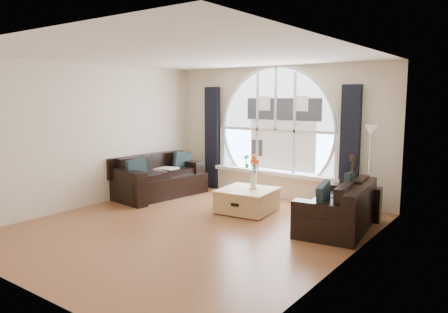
# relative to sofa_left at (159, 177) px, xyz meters

# --- Properties ---
(ground) EXTENTS (5.00, 5.50, 0.01)m
(ground) POSITION_rel_sofa_left_xyz_m (2.00, -1.31, -0.40)
(ground) COLOR brown
(ground) RESTS_ON ground
(ceiling) EXTENTS (5.00, 5.50, 0.01)m
(ceiling) POSITION_rel_sofa_left_xyz_m (2.00, -1.31, 2.30)
(ceiling) COLOR silver
(ceiling) RESTS_ON ground
(wall_back) EXTENTS (5.00, 0.01, 2.70)m
(wall_back) POSITION_rel_sofa_left_xyz_m (2.00, 1.44, 0.95)
(wall_back) COLOR beige
(wall_back) RESTS_ON ground
(wall_front) EXTENTS (5.00, 0.01, 2.70)m
(wall_front) POSITION_rel_sofa_left_xyz_m (2.00, -4.06, 0.95)
(wall_front) COLOR beige
(wall_front) RESTS_ON ground
(wall_left) EXTENTS (0.01, 5.50, 2.70)m
(wall_left) POSITION_rel_sofa_left_xyz_m (-0.50, -1.31, 0.95)
(wall_left) COLOR beige
(wall_left) RESTS_ON ground
(wall_right) EXTENTS (0.01, 5.50, 2.70)m
(wall_right) POSITION_rel_sofa_left_xyz_m (4.50, -1.31, 0.95)
(wall_right) COLOR beige
(wall_right) RESTS_ON ground
(attic_slope) EXTENTS (0.92, 5.50, 0.72)m
(attic_slope) POSITION_rel_sofa_left_xyz_m (4.20, -1.31, 1.95)
(attic_slope) COLOR silver
(attic_slope) RESTS_ON ground
(arched_window) EXTENTS (2.60, 0.06, 2.15)m
(arched_window) POSITION_rel_sofa_left_xyz_m (2.00, 1.41, 1.23)
(arched_window) COLOR silver
(arched_window) RESTS_ON wall_back
(window_sill) EXTENTS (2.90, 0.22, 0.08)m
(window_sill) POSITION_rel_sofa_left_xyz_m (2.00, 1.34, 0.11)
(window_sill) COLOR white
(window_sill) RESTS_ON wall_back
(window_frame) EXTENTS (2.76, 0.08, 2.15)m
(window_frame) POSITION_rel_sofa_left_xyz_m (2.00, 1.38, 1.23)
(window_frame) COLOR white
(window_frame) RESTS_ON wall_back
(neighbor_house) EXTENTS (1.70, 0.02, 1.50)m
(neighbor_house) POSITION_rel_sofa_left_xyz_m (2.15, 1.39, 1.10)
(neighbor_house) COLOR silver
(neighbor_house) RESTS_ON wall_back
(curtain_left) EXTENTS (0.35, 0.12, 2.30)m
(curtain_left) POSITION_rel_sofa_left_xyz_m (0.40, 1.32, 0.75)
(curtain_left) COLOR black
(curtain_left) RESTS_ON ground
(curtain_right) EXTENTS (0.35, 0.12, 2.30)m
(curtain_right) POSITION_rel_sofa_left_xyz_m (3.60, 1.32, 0.75)
(curtain_right) COLOR black
(curtain_right) RESTS_ON ground
(sofa_left) EXTENTS (1.22, 2.04, 0.86)m
(sofa_left) POSITION_rel_sofa_left_xyz_m (0.00, 0.00, 0.00)
(sofa_left) COLOR black
(sofa_left) RESTS_ON ground
(sofa_right) EXTENTS (1.04, 1.76, 0.74)m
(sofa_right) POSITION_rel_sofa_left_xyz_m (3.94, 0.02, 0.00)
(sofa_right) COLOR black
(sofa_right) RESTS_ON ground
(coffee_chest) EXTENTS (1.04, 1.04, 0.46)m
(coffee_chest) POSITION_rel_sofa_left_xyz_m (2.20, 0.02, -0.17)
(coffee_chest) COLOR #A98146
(coffee_chest) RESTS_ON ground
(throw_blanket) EXTENTS (0.61, 0.61, 0.10)m
(throw_blanket) POSITION_rel_sofa_left_xyz_m (-0.05, 0.13, 0.10)
(throw_blanket) COLOR silver
(throw_blanket) RESTS_ON sofa_left
(vase_flowers) EXTENTS (0.24, 0.24, 0.70)m
(vase_flowers) POSITION_rel_sofa_left_xyz_m (2.27, 0.12, 0.41)
(vase_flowers) COLOR white
(vase_flowers) RESTS_ON coffee_chest
(floor_lamp) EXTENTS (0.24, 0.24, 1.60)m
(floor_lamp) POSITION_rel_sofa_left_xyz_m (4.08, 0.96, 0.40)
(floor_lamp) COLOR #B2B2B2
(floor_lamp) RESTS_ON ground
(guitar) EXTENTS (0.37, 0.25, 1.06)m
(guitar) POSITION_rel_sofa_left_xyz_m (3.72, 1.19, 0.13)
(guitar) COLOR brown
(guitar) RESTS_ON ground
(potted_plant) EXTENTS (0.17, 0.13, 0.29)m
(potted_plant) POSITION_rel_sofa_left_xyz_m (1.32, 1.34, 0.30)
(potted_plant) COLOR #1E6023
(potted_plant) RESTS_ON window_sill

